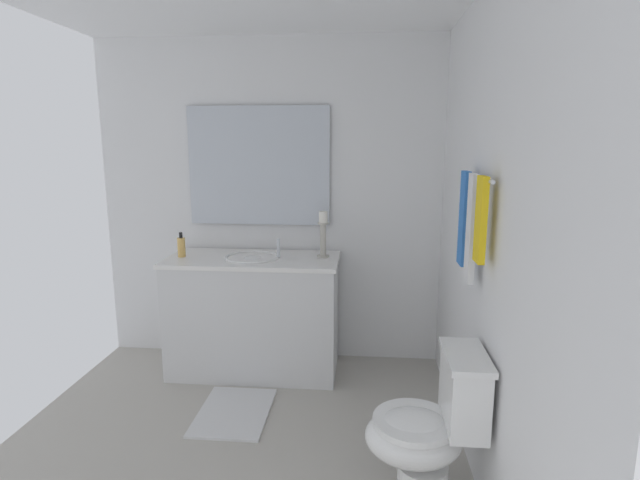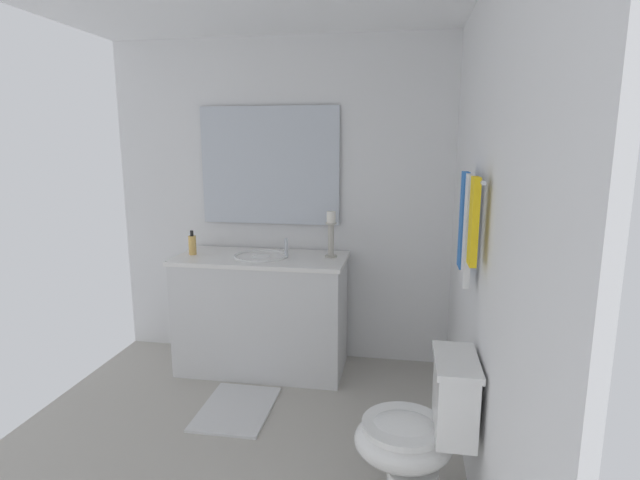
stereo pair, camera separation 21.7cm
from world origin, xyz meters
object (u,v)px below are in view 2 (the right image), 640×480
sink_basin (261,262)px  towel_center (468,231)px  mirror (270,166)px  towel_near_corner (474,222)px  toilet (418,434)px  towel_bar (475,178)px  candle_holder_tall (331,233)px  vanity_cabinet (262,313)px  bath_mat (237,408)px  towel_near_vanity (463,220)px  soap_bottle (192,245)px

sink_basin → towel_center: towel_center is taller
mirror → towel_near_corner: 1.98m
toilet → towel_bar: towel_bar is taller
towel_near_corner → candle_holder_tall: bearing=-147.0°
candle_holder_tall → towel_near_corner: 1.52m
vanity_cabinet → toilet: size_ratio=1.67×
vanity_cabinet → bath_mat: vanity_cabinet is taller
sink_basin → towel_near_vanity: size_ratio=0.81×
vanity_cabinet → mirror: (-0.28, 0.00, 1.07)m
soap_bottle → towel_near_corner: towel_near_corner is taller
mirror → candle_holder_tall: mirror is taller
sink_basin → towel_bar: size_ratio=0.70×
vanity_cabinet → towel_near_vanity: bearing=58.7°
mirror → soap_bottle: bearing=-60.0°
sink_basin → mirror: mirror is taller
towel_near_corner → vanity_cabinet: bearing=-131.9°
mirror → bath_mat: (0.91, 0.00, -1.50)m
vanity_cabinet → towel_center: (0.99, 1.32, 0.83)m
vanity_cabinet → towel_near_vanity: (0.80, 1.32, 0.86)m
towel_center → bath_mat: (-0.37, -1.32, -1.26)m
vanity_cabinet → candle_holder_tall: bearing=97.7°
soap_bottle → towel_bar: size_ratio=0.32×
candle_holder_tall → towel_near_vanity: (0.87, 0.81, 0.25)m
mirror → toilet: 2.24m
soap_bottle → towel_center: (0.97, 1.84, 0.33)m
mirror → towel_near_vanity: size_ratio=2.17×
soap_bottle → towel_near_corner: 2.21m
mirror → sink_basin: bearing=0.2°
sink_basin → mirror: bearing=-179.8°
toilet → towel_near_corner: size_ratio=1.92×
candle_holder_tall → towel_near_vanity: bearing=43.0°
vanity_cabinet → soap_bottle: size_ratio=6.95×
soap_bottle → towel_near_vanity: 2.03m
sink_basin → towel_center: 1.71m
sink_basin → towel_near_corner: towel_near_corner is taller
towel_center → towel_near_vanity: bearing=180.0°
towel_near_vanity → soap_bottle: bearing=-113.1°
mirror → towel_near_vanity: (1.08, 1.32, -0.22)m
towel_bar → towel_center: size_ratio=1.06×
vanity_cabinet → towel_center: bearing=53.0°
sink_basin → towel_near_corner: 1.85m
toilet → towel_center: bearing=145.5°
vanity_cabinet → towel_center: size_ratio=2.32×
soap_bottle → towel_center: bearing=62.1°
towel_center → bath_mat: towel_center is taller
toilet → towel_near_vanity: size_ratio=1.52×
towel_near_vanity → sink_basin: bearing=-121.4°
sink_basin → candle_holder_tall: candle_holder_tall is taller
candle_holder_tall → towel_bar: (1.06, 0.83, 0.47)m
toilet → towel_near_vanity: towel_near_vanity is taller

